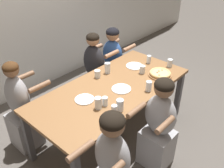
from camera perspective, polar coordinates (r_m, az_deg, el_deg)
name	(u,v)px	position (r m, az deg, el deg)	size (l,w,h in m)	color
ground_plane	(112,133)	(3.52, 0.00, -11.25)	(18.00, 18.00, 0.00)	#514C47
dining_table	(112,93)	(3.09, 0.00, -1.99)	(2.08, 0.97, 0.76)	brown
pizza_board_main	(160,74)	(3.34, 10.95, 2.35)	(0.31, 0.31, 0.06)	#996B42
empty_plate_a	(84,99)	(2.85, -6.31, -3.50)	(0.22, 0.22, 0.02)	white
empty_plate_b	(134,66)	(3.53, 5.16, 4.13)	(0.24, 0.24, 0.02)	white
empty_plate_c	(121,89)	(3.01, 2.15, -1.11)	(0.23, 0.23, 0.02)	white
drinking_glass_a	(97,74)	(3.24, -3.34, 2.21)	(0.08, 0.08, 0.10)	silver
drinking_glass_b	(114,111)	(2.59, 0.51, -6.11)	(0.06, 0.06, 0.12)	silver
drinking_glass_c	(105,102)	(2.73, -1.61, -4.09)	(0.06, 0.06, 0.10)	silver
drinking_glass_d	(170,63)	(3.58, 13.08, 4.61)	(0.07, 0.07, 0.11)	silver
drinking_glass_e	(120,106)	(2.64, 1.82, -5.00)	(0.08, 0.08, 0.14)	silver
drinking_glass_f	(142,69)	(3.35, 6.94, 3.32)	(0.08, 0.08, 0.11)	silver
drinking_glass_g	(108,68)	(3.33, -1.02, 3.57)	(0.07, 0.07, 0.15)	silver
drinking_glass_h	(98,104)	(2.68, -3.17, -4.50)	(0.08, 0.08, 0.14)	silver
drinking_glass_i	(149,86)	(2.99, 8.40, -0.48)	(0.07, 0.07, 0.13)	silver
drinking_glass_j	(149,60)	(3.63, 8.41, 5.52)	(0.06, 0.06, 0.11)	silver
diner_far_right	(113,64)	(4.09, 0.16, 4.63)	(0.51, 0.40, 1.14)	#2D5193
diner_near_center	(159,128)	(2.84, 10.61, -9.79)	(0.51, 0.40, 1.17)	#99999E
diner_far_midright	(94,73)	(3.82, -4.04, 2.55)	(0.51, 0.40, 1.17)	#232328
diner_far_left	(21,110)	(3.23, -20.05, -5.69)	(0.51, 0.40, 1.19)	#99999E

